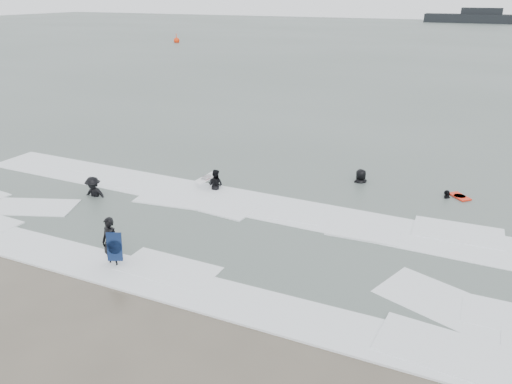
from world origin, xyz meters
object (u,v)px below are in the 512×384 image
at_px(surfer_wading, 216,190).
at_px(buoy, 177,40).
at_px(surfer_right_near, 447,199).
at_px(surfer_right_far, 360,183).
at_px(surfer_breaker, 94,198).
at_px(vessel_horizon, 481,18).
at_px(surfer_centre, 113,266).

relative_size(surfer_wading, buoy, 0.92).
relative_size(surfer_right_near, surfer_right_far, 0.84).
bearing_deg(surfer_wading, surfer_breaker, 37.10).
distance_m(surfer_breaker, surfer_right_near, 15.40).
distance_m(surfer_right_far, vessel_horizon, 136.89).
height_order(surfer_breaker, buoy, buoy).
distance_m(surfer_breaker, buoy, 70.23).
bearing_deg(buoy, surfer_wading, -54.74).
bearing_deg(buoy, surfer_centre, -57.73).
relative_size(surfer_breaker, surfer_right_near, 1.17).
bearing_deg(surfer_breaker, surfer_right_near, 18.23).
relative_size(surfer_right_far, vessel_horizon, 0.06).
distance_m(surfer_wading, surfer_breaker, 5.33).
bearing_deg(surfer_breaker, surfer_wading, 29.04).
height_order(surfer_right_near, vessel_horizon, vessel_horizon).
relative_size(surfer_right_far, buoy, 1.12).
bearing_deg(surfer_wading, surfer_right_near, -159.34).
relative_size(surfer_breaker, vessel_horizon, 0.06).
height_order(surfer_breaker, surfer_right_near, surfer_breaker).
relative_size(surfer_centre, surfer_right_far, 0.95).
height_order(surfer_right_far, buoy, buoy).
xyz_separation_m(surfer_centre, buoy, (-40.72, 64.50, 0.42)).
bearing_deg(buoy, surfer_right_far, -49.21).
bearing_deg(surfer_breaker, buoy, 114.12).
bearing_deg(surfer_right_far, surfer_breaker, -5.46).
distance_m(surfer_centre, surfer_right_far, 12.28).
bearing_deg(surfer_right_near, vessel_horizon, -140.44).
height_order(surfer_wading, surfer_breaker, surfer_breaker).
bearing_deg(surfer_right_near, surfer_centre, -3.53).
xyz_separation_m(surfer_centre, surfer_breaker, (-4.65, 4.24, 0.00)).
height_order(surfer_right_far, vessel_horizon, vessel_horizon).
bearing_deg(buoy, surfer_right_near, -47.05).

